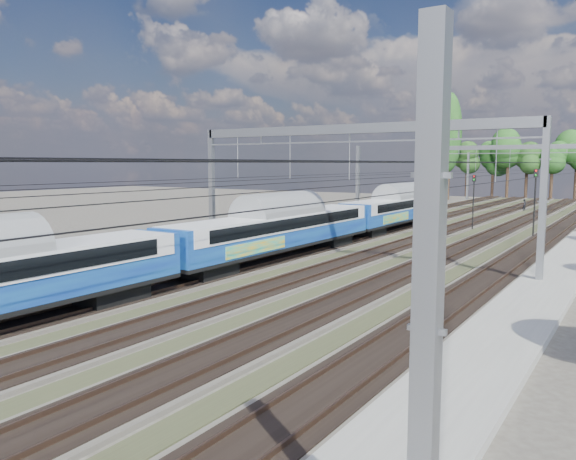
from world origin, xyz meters
The scene contains 8 objects.
track_bed centered at (0.00, 45.00, 0.10)m, with size 21.00×130.00×0.34m.
platform centered at (12.00, 20.00, 0.15)m, with size 3.00×70.00×0.30m, color gray.
catenary centered at (0.33, 52.69, 6.40)m, with size 25.65×130.00×9.00m.
poplar centered at (-14.50, 98.00, 11.89)m, with size 4.40×4.40×19.04m.
emu_train centered at (-4.50, 28.24, 2.63)m, with size 3.05×64.51×4.46m.
worker centered at (1.75, 80.32, 0.82)m, with size 0.60×0.39×1.65m, color black.
signal_near centered at (1.55, 54.27, 3.41)m, with size 0.35×0.32×5.40m.
signal_far centered at (7.83, 50.26, 3.83)m, with size 0.43×0.39×6.05m.
Camera 1 is at (16.27, -2.35, 6.53)m, focal length 35.00 mm.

